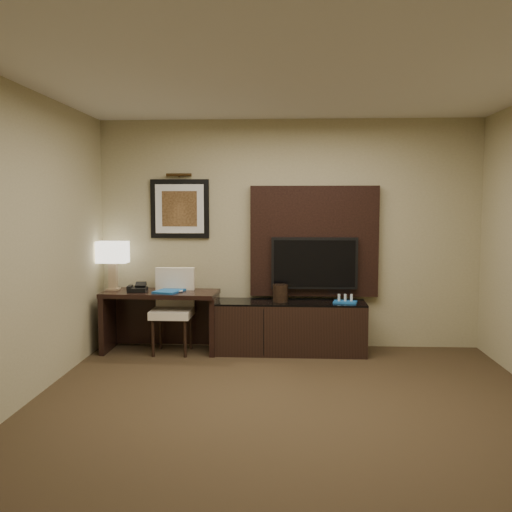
# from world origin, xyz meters

# --- Properties ---
(floor) EXTENTS (4.50, 5.00, 0.01)m
(floor) POSITION_xyz_m (0.00, 0.00, -0.01)
(floor) COLOR #342617
(floor) RESTS_ON ground
(ceiling) EXTENTS (4.50, 5.00, 0.01)m
(ceiling) POSITION_xyz_m (0.00, 0.00, 2.70)
(ceiling) COLOR silver
(ceiling) RESTS_ON wall_back
(wall_back) EXTENTS (4.50, 0.01, 2.70)m
(wall_back) POSITION_xyz_m (0.00, 2.50, 1.35)
(wall_back) COLOR tan
(wall_back) RESTS_ON floor
(wall_front) EXTENTS (4.50, 0.01, 2.70)m
(wall_front) POSITION_xyz_m (0.00, -2.50, 1.35)
(wall_front) COLOR tan
(wall_front) RESTS_ON floor
(wall_left) EXTENTS (0.01, 5.00, 2.70)m
(wall_left) POSITION_xyz_m (-2.25, 0.00, 1.35)
(wall_left) COLOR tan
(wall_left) RESTS_ON floor
(desk) EXTENTS (1.34, 0.62, 0.70)m
(desk) POSITION_xyz_m (-1.48, 2.15, 0.35)
(desk) COLOR black
(desk) RESTS_ON floor
(credenza) EXTENTS (1.73, 0.49, 0.60)m
(credenza) POSITION_xyz_m (0.01, 2.15, 0.30)
(credenza) COLOR black
(credenza) RESTS_ON floor
(tv_wall_panel) EXTENTS (1.50, 0.12, 1.30)m
(tv_wall_panel) POSITION_xyz_m (0.30, 2.44, 1.27)
(tv_wall_panel) COLOR black
(tv_wall_panel) RESTS_ON wall_back
(tv) EXTENTS (1.00, 0.08, 0.60)m
(tv) POSITION_xyz_m (0.30, 2.34, 1.02)
(tv) COLOR black
(tv) RESTS_ON tv_wall_panel
(artwork) EXTENTS (0.70, 0.04, 0.70)m
(artwork) POSITION_xyz_m (-1.30, 2.48, 1.65)
(artwork) COLOR black
(artwork) RESTS_ON wall_back
(picture_light) EXTENTS (0.04, 0.04, 0.30)m
(picture_light) POSITION_xyz_m (-1.30, 2.44, 2.05)
(picture_light) COLOR #402B14
(picture_light) RESTS_ON wall_back
(desk_chair) EXTENTS (0.46, 0.53, 0.95)m
(desk_chair) POSITION_xyz_m (-1.33, 2.08, 0.47)
(desk_chair) COLOR #F1E4C9
(desk_chair) RESTS_ON floor
(table_lamp) EXTENTS (0.33, 0.20, 0.53)m
(table_lamp) POSITION_xyz_m (-2.06, 2.24, 0.97)
(table_lamp) COLOR tan
(table_lamp) RESTS_ON desk
(desk_phone) EXTENTS (0.22, 0.20, 0.11)m
(desk_phone) POSITION_xyz_m (-1.73, 2.10, 0.76)
(desk_phone) COLOR black
(desk_phone) RESTS_ON desk
(blue_folder) EXTENTS (0.35, 0.41, 0.02)m
(blue_folder) POSITION_xyz_m (-1.37, 2.10, 0.71)
(blue_folder) COLOR #165093
(blue_folder) RESTS_ON desk
(book) EXTENTS (0.17, 0.05, 0.22)m
(book) POSITION_xyz_m (-1.39, 2.14, 0.81)
(book) COLOR #B6AD8F
(book) RESTS_ON desk
(ice_bucket) EXTENTS (0.18, 0.18, 0.20)m
(ice_bucket) POSITION_xyz_m (-0.09, 2.14, 0.69)
(ice_bucket) COLOR black
(ice_bucket) RESTS_ON credenza
(minibar_tray) EXTENTS (0.28, 0.21, 0.09)m
(minibar_tray) POSITION_xyz_m (0.64, 2.10, 0.64)
(minibar_tray) COLOR #1A5FAD
(minibar_tray) RESTS_ON credenza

